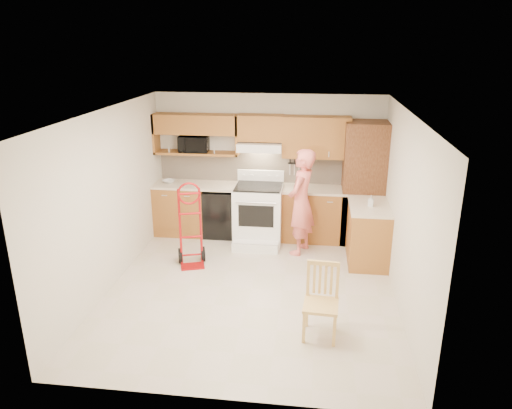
% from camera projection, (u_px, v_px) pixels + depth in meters
% --- Properties ---
extents(floor, '(4.00, 4.50, 0.02)m').
position_uv_depth(floor, '(252.00, 289.00, 6.88)').
color(floor, beige).
rests_on(floor, ground).
extents(ceiling, '(4.00, 4.50, 0.02)m').
position_uv_depth(ceiling, '(251.00, 111.00, 6.05)').
color(ceiling, white).
rests_on(ceiling, ground).
extents(wall_back, '(4.00, 0.02, 2.50)m').
position_uv_depth(wall_back, '(268.00, 165.00, 8.58)').
color(wall_back, beige).
rests_on(wall_back, ground).
extents(wall_front, '(4.00, 0.02, 2.50)m').
position_uv_depth(wall_front, '(218.00, 288.00, 4.34)').
color(wall_front, beige).
rests_on(wall_front, ground).
extents(wall_left, '(0.02, 4.50, 2.50)m').
position_uv_depth(wall_left, '(108.00, 200.00, 6.70)').
color(wall_left, beige).
rests_on(wall_left, ground).
extents(wall_right, '(0.02, 4.50, 2.50)m').
position_uv_depth(wall_right, '(405.00, 212.00, 6.23)').
color(wall_right, beige).
rests_on(wall_right, ground).
extents(backsplash, '(3.92, 0.03, 0.55)m').
position_uv_depth(backsplash, '(268.00, 168.00, 8.58)').
color(backsplash, beige).
rests_on(backsplash, wall_back).
extents(lower_cab_left, '(0.90, 0.60, 0.90)m').
position_uv_depth(lower_cab_left, '(181.00, 209.00, 8.74)').
color(lower_cab_left, brown).
rests_on(lower_cab_left, ground).
extents(dishwasher, '(0.60, 0.60, 0.85)m').
position_uv_depth(dishwasher, '(222.00, 212.00, 8.66)').
color(dishwasher, black).
rests_on(dishwasher, ground).
extents(lower_cab_right, '(1.14, 0.60, 0.90)m').
position_uv_depth(lower_cab_right, '(313.00, 215.00, 8.46)').
color(lower_cab_right, brown).
rests_on(lower_cab_right, ground).
extents(countertop_left, '(1.50, 0.63, 0.04)m').
position_uv_depth(countertop_left, '(196.00, 185.00, 8.55)').
color(countertop_left, beige).
rests_on(countertop_left, lower_cab_left).
extents(countertop_right, '(1.14, 0.63, 0.04)m').
position_uv_depth(countertop_right, '(314.00, 189.00, 8.30)').
color(countertop_right, beige).
rests_on(countertop_right, lower_cab_right).
extents(cab_return_right, '(0.60, 1.00, 0.90)m').
position_uv_depth(cab_return_right, '(368.00, 234.00, 7.60)').
color(cab_return_right, brown).
rests_on(cab_return_right, ground).
extents(countertop_return, '(0.63, 1.00, 0.04)m').
position_uv_depth(countertop_return, '(370.00, 206.00, 7.45)').
color(countertop_return, beige).
rests_on(countertop_return, cab_return_right).
extents(pantry_tall, '(0.70, 0.60, 2.10)m').
position_uv_depth(pantry_tall, '(363.00, 184.00, 8.16)').
color(pantry_tall, brown).
rests_on(pantry_tall, ground).
extents(upper_cab_left, '(1.50, 0.33, 0.34)m').
position_uv_depth(upper_cab_left, '(196.00, 124.00, 8.33)').
color(upper_cab_left, brown).
rests_on(upper_cab_left, wall_back).
extents(upper_shelf_mw, '(1.50, 0.33, 0.04)m').
position_uv_depth(upper_shelf_mw, '(197.00, 153.00, 8.50)').
color(upper_shelf_mw, brown).
rests_on(upper_shelf_mw, wall_back).
extents(upper_cab_center, '(0.76, 0.33, 0.44)m').
position_uv_depth(upper_cab_center, '(261.00, 128.00, 8.21)').
color(upper_cab_center, brown).
rests_on(upper_cab_center, wall_back).
extents(upper_cab_right, '(1.14, 0.33, 0.70)m').
position_uv_depth(upper_cab_right, '(316.00, 137.00, 8.14)').
color(upper_cab_right, brown).
rests_on(upper_cab_right, wall_back).
extents(range_hood, '(0.76, 0.46, 0.14)m').
position_uv_depth(range_hood, '(260.00, 146.00, 8.25)').
color(range_hood, white).
rests_on(range_hood, wall_back).
extents(knife_strip, '(0.40, 0.05, 0.29)m').
position_uv_depth(knife_strip, '(299.00, 167.00, 8.47)').
color(knife_strip, black).
rests_on(knife_strip, backsplash).
extents(microwave, '(0.53, 0.38, 0.28)m').
position_uv_depth(microwave, '(194.00, 144.00, 8.45)').
color(microwave, black).
rests_on(microwave, upper_shelf_mw).
extents(range, '(0.82, 1.07, 1.20)m').
position_uv_depth(range, '(258.00, 210.00, 8.25)').
color(range, white).
rests_on(range, ground).
extents(person, '(0.60, 0.74, 1.75)m').
position_uv_depth(person, '(301.00, 202.00, 7.78)').
color(person, '#E76D64').
rests_on(person, ground).
extents(hand_truck, '(0.59, 0.56, 1.22)m').
position_uv_depth(hand_truck, '(191.00, 229.00, 7.41)').
color(hand_truck, '#9C0D0F').
rests_on(hand_truck, ground).
extents(dining_chair, '(0.43, 0.47, 0.90)m').
position_uv_depth(dining_chair, '(321.00, 303.00, 5.64)').
color(dining_chair, '#E0B566').
rests_on(dining_chair, ground).
extents(soap_bottle, '(0.09, 0.09, 0.17)m').
position_uv_depth(soap_bottle, '(371.00, 201.00, 7.38)').
color(soap_bottle, white).
rests_on(soap_bottle, countertop_return).
extents(bowl, '(0.28, 0.28, 0.05)m').
position_uv_depth(bowl, '(169.00, 181.00, 8.59)').
color(bowl, white).
rests_on(bowl, countertop_left).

